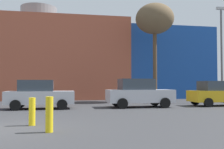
# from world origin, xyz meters

# --- Properties ---
(ground_plane) EXTENTS (200.00, 200.00, 0.00)m
(ground_plane) POSITION_xyz_m (0.00, 0.00, 0.00)
(ground_plane) COLOR #38383A
(building_backdrop) EXTENTS (37.82, 11.35, 10.17)m
(building_backdrop) POSITION_xyz_m (-0.59, 20.92, 4.02)
(building_backdrop) COLOR #B2563D
(building_backdrop) RESTS_ON ground_plane
(parked_car_2) EXTENTS (4.11, 2.02, 1.78)m
(parked_car_2) POSITION_xyz_m (0.67, 7.28, 0.89)
(parked_car_2) COLOR silver
(parked_car_2) RESTS_ON ground_plane
(parked_car_3) EXTENTS (4.35, 2.13, 1.88)m
(parked_car_3) POSITION_xyz_m (7.06, 7.28, 0.94)
(parked_car_3) COLOR silver
(parked_car_3) RESTS_ON ground_plane
(parked_car_4) EXTENTS (4.04, 1.98, 1.75)m
(parked_car_4) POSITION_xyz_m (12.84, 7.28, 0.87)
(parked_car_4) COLOR gold
(parked_car_4) RESTS_ON ground_plane
(bare_tree_0) EXTENTS (3.36, 3.36, 8.64)m
(bare_tree_0) POSITION_xyz_m (10.03, 12.26, 7.19)
(bare_tree_0) COLOR brown
(bare_tree_0) RESTS_ON ground_plane
(bollard_yellow_1) EXTENTS (0.24, 0.24, 1.13)m
(bollard_yellow_1) POSITION_xyz_m (1.66, -0.97, 0.57)
(bollard_yellow_1) COLOR yellow
(bollard_yellow_1) RESTS_ON ground_plane
(bollard_yellow_2) EXTENTS (0.24, 0.24, 1.03)m
(bollard_yellow_2) POSITION_xyz_m (0.96, 0.57, 0.52)
(bollard_yellow_2) COLOR yellow
(bollard_yellow_2) RESTS_ON ground_plane
(street_lamp) EXTENTS (0.80, 0.24, 7.99)m
(street_lamp) POSITION_xyz_m (15.12, 10.17, 4.52)
(street_lamp) COLOR #59595E
(street_lamp) RESTS_ON ground_plane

